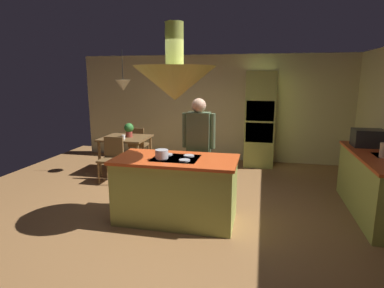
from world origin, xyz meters
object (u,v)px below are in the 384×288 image
potted_plant_on_table (129,129)px  dining_table (126,142)px  chair_by_back_wall (138,143)px  cup_on_table (123,137)px  oven_tower (260,119)px  chair_facing_island (112,156)px  kitchen_island (176,189)px  cooking_pot_on_cooktop (162,154)px  person_at_island (199,144)px  microwave_on_counter (368,138)px

potted_plant_on_table → dining_table: bearing=-148.9°
chair_by_back_wall → cup_on_table: size_ratio=9.67×
oven_tower → chair_facing_island: 3.38m
kitchen_island → chair_by_back_wall: size_ratio=1.98×
chair_by_back_wall → potted_plant_on_table: size_ratio=2.90×
oven_tower → chair_by_back_wall: (-2.80, -0.48, -0.57)m
kitchen_island → chair_by_back_wall: 3.25m
kitchen_island → cooking_pot_on_cooktop: cooking_pot_on_cooktop is taller
person_at_island → cup_on_table: 2.18m
oven_tower → microwave_on_counter: (1.74, -1.84, -0.02)m
potted_plant_on_table → microwave_on_counter: bearing=-9.4°
person_at_island → cooking_pot_on_cooktop: size_ratio=9.47×
chair_by_back_wall → cup_on_table: bearing=93.6°
potted_plant_on_table → microwave_on_counter: (4.47, -0.74, 0.13)m
chair_facing_island → cooking_pot_on_cooktop: cooking_pot_on_cooktop is taller
person_at_island → cooking_pot_on_cooktop: person_at_island is taller
dining_table → person_at_island: (1.88, -1.39, 0.33)m
chair_facing_island → person_at_island: bearing=-21.0°
chair_facing_island → dining_table: bearing=90.0°
kitchen_island → dining_table: bearing=129.0°
cup_on_table → potted_plant_on_table: bearing=86.9°
person_at_island → cup_on_table: bearing=147.5°
dining_table → chair_by_back_wall: bearing=90.0°
kitchen_island → cup_on_table: bearing=131.2°
kitchen_island → chair_by_back_wall: (-1.70, 2.77, 0.04)m
microwave_on_counter → cooking_pot_on_cooktop: (-3.00, -1.53, -0.06)m
person_at_island → microwave_on_counter: (2.66, 0.69, 0.08)m
dining_table → microwave_on_counter: (4.54, -0.70, 0.41)m
dining_table → person_at_island: 2.36m
chair_facing_island → cup_on_table: chair_facing_island is taller
oven_tower → potted_plant_on_table: (-2.73, -1.10, -0.15)m
person_at_island → chair_facing_island: (-1.88, 0.72, -0.48)m
person_at_island → chair_by_back_wall: bearing=132.5°
person_at_island → microwave_on_counter: bearing=14.6°
dining_table → chair_facing_island: bearing=-90.0°
kitchen_island → person_at_island: bearing=75.5°
dining_table → person_at_island: person_at_island is taller
kitchen_island → dining_table: kitchen_island is taller
kitchen_island → chair_facing_island: kitchen_island is taller
kitchen_island → person_at_island: (0.18, 0.71, 0.52)m
cooking_pot_on_cooktop → microwave_on_counter: bearing=27.1°
person_at_island → chair_by_back_wall: size_ratio=1.96×
dining_table → cooking_pot_on_cooktop: cooking_pot_on_cooktop is taller
kitchen_island → dining_table: (-1.70, 2.10, 0.19)m
kitchen_island → potted_plant_on_table: potted_plant_on_table is taller
chair_by_back_wall → cooking_pot_on_cooktop: cooking_pot_on_cooktop is taller
kitchen_island → oven_tower: bearing=71.3°
chair_by_back_wall → oven_tower: bearing=-170.3°
kitchen_island → microwave_on_counter: (2.84, 1.40, 0.60)m
chair_facing_island → microwave_on_counter: size_ratio=1.89×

